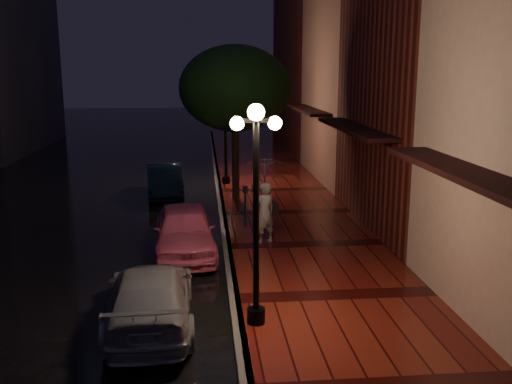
# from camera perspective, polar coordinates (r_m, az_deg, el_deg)

# --- Properties ---
(ground) EXTENTS (120.00, 120.00, 0.00)m
(ground) POSITION_cam_1_polar(r_m,az_deg,el_deg) (16.27, -2.89, -5.94)
(ground) COLOR black
(ground) RESTS_ON ground
(sidewalk) EXTENTS (4.50, 60.00, 0.15)m
(sidewalk) POSITION_cam_1_polar(r_m,az_deg,el_deg) (16.49, 4.98, -5.45)
(sidewalk) COLOR #4D110D
(sidewalk) RESTS_ON ground
(curb) EXTENTS (0.25, 60.00, 0.15)m
(curb) POSITION_cam_1_polar(r_m,az_deg,el_deg) (16.25, -2.89, -5.69)
(curb) COLOR #595451
(curb) RESTS_ON ground
(storefront_mid) EXTENTS (5.00, 8.00, 11.00)m
(storefront_mid) POSITION_cam_1_polar(r_m,az_deg,el_deg) (19.04, 18.75, 12.91)
(storefront_mid) COLOR #511914
(storefront_mid) RESTS_ON ground
(storefront_far) EXTENTS (5.00, 8.00, 9.00)m
(storefront_far) POSITION_cam_1_polar(r_m,az_deg,el_deg) (26.57, 11.53, 10.80)
(storefront_far) COLOR #8C5951
(storefront_far) RESTS_ON ground
(storefront_extra) EXTENTS (5.00, 12.00, 10.00)m
(storefront_extra) POSITION_cam_1_polar(r_m,az_deg,el_deg) (36.25, 6.94, 12.09)
(storefront_extra) COLOR #511914
(storefront_extra) RESTS_ON ground
(streetlamp_near) EXTENTS (0.96, 0.36, 4.31)m
(streetlamp_near) POSITION_cam_1_polar(r_m,az_deg,el_deg) (10.78, 0.00, -1.07)
(streetlamp_near) COLOR black
(streetlamp_near) RESTS_ON sidewalk
(streetlamp_far) EXTENTS (0.96, 0.36, 4.31)m
(streetlamp_far) POSITION_cam_1_polar(r_m,az_deg,el_deg) (24.59, -3.07, 6.48)
(streetlamp_far) COLOR black
(streetlamp_far) RESTS_ON sidewalk
(street_tree) EXTENTS (4.16, 4.16, 5.80)m
(street_tree) POSITION_cam_1_polar(r_m,az_deg,el_deg) (21.49, -2.09, 10.05)
(street_tree) COLOR black
(street_tree) RESTS_ON sidewalk
(pink_car) EXTENTS (1.87, 4.16, 1.39)m
(pink_car) POSITION_cam_1_polar(r_m,az_deg,el_deg) (15.91, -7.17, -3.85)
(pink_car) COLOR #DF5B81
(pink_car) RESTS_ON ground
(navy_car) EXTENTS (1.70, 3.98, 1.28)m
(navy_car) POSITION_cam_1_polar(r_m,az_deg,el_deg) (23.31, -9.11, 1.14)
(navy_car) COLOR black
(navy_car) RESTS_ON ground
(silver_car) EXTENTS (1.89, 4.26, 1.22)m
(silver_car) POSITION_cam_1_polar(r_m,az_deg,el_deg) (11.79, -10.52, -10.28)
(silver_car) COLOR #939299
(silver_car) RESTS_ON ground
(woman_with_umbrella) EXTENTS (1.03, 1.05, 2.49)m
(woman_with_umbrella) POSITION_cam_1_polar(r_m,az_deg,el_deg) (16.14, 0.89, 0.51)
(woman_with_umbrella) COLOR white
(woman_with_umbrella) RESTS_ON sidewalk
(parking_meter) EXTENTS (0.14, 0.12, 1.34)m
(parking_meter) POSITION_cam_1_polar(r_m,az_deg,el_deg) (17.88, -1.08, -1.04)
(parking_meter) COLOR black
(parking_meter) RESTS_ON sidewalk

